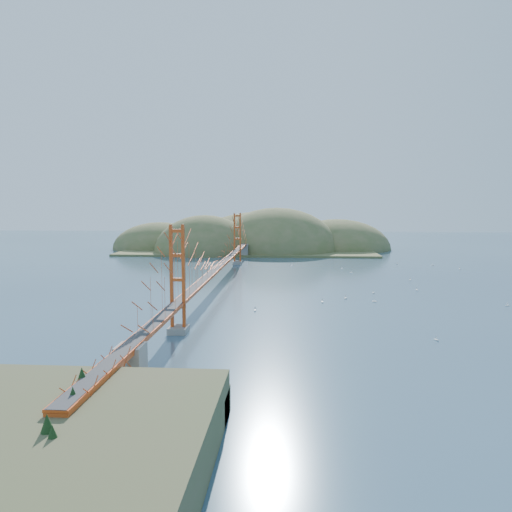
# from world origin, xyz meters

# --- Properties ---
(ground) EXTENTS (320.00, 320.00, 0.00)m
(ground) POSITION_xyz_m (0.00, 0.00, 0.00)
(ground) COLOR #324F65
(ground) RESTS_ON ground
(bridge) EXTENTS (2.20, 94.40, 12.00)m
(bridge) POSITION_xyz_m (0.00, 0.18, 7.01)
(bridge) COLOR gray
(bridge) RESTS_ON ground
(approach_viaduct) EXTENTS (1.40, 12.00, 3.38)m
(approach_viaduct) POSITION_xyz_m (0.00, -51.91, 2.55)
(approach_viaduct) COLOR #C84416
(approach_viaduct) RESTS_ON ground
(promontory) EXTENTS (9.00, 6.00, 0.24)m
(promontory) POSITION_xyz_m (0.00, -48.50, 0.12)
(promontory) COLOR #59544C
(promontory) RESTS_ON ground
(fort) EXTENTS (3.70, 2.30, 1.75)m
(fort) POSITION_xyz_m (0.40, -47.80, 0.67)
(fort) COLOR maroon
(fort) RESTS_ON ground
(far_headlands) EXTENTS (84.00, 58.00, 25.00)m
(far_headlands) POSITION_xyz_m (2.21, 68.52, 0.00)
(far_headlands) COLOR olive
(far_headlands) RESTS_ON ground
(sailboat_2) EXTENTS (0.63, 0.51, 0.74)m
(sailboat_2) POSITION_xyz_m (23.87, -11.49, 0.16)
(sailboat_2) COLOR white
(sailboat_2) RESTS_ON ground
(sailboat_0) EXTENTS (0.50, 0.61, 0.71)m
(sailboat_0) POSITION_xyz_m (16.48, -12.32, 0.15)
(sailboat_0) COLOR white
(sailboat_0) RESTS_ON ground
(sailboat_10) EXTENTS (0.50, 0.60, 0.70)m
(sailboat_10) POSITION_xyz_m (7.46, -18.46, 0.15)
(sailboat_10) COLOR white
(sailboat_10) RESTS_ON ground
(sailboat_5) EXTENTS (0.47, 0.58, 0.68)m
(sailboat_5) POSITION_xyz_m (32.18, -1.56, 0.15)
(sailboat_5) COLOR white
(sailboat_5) RESTS_ON ground
(sailboat_14) EXTENTS (0.66, 0.66, 0.72)m
(sailboat_14) POSITION_xyz_m (20.03, -9.35, 0.16)
(sailboat_14) COLOR white
(sailboat_14) RESTS_ON ground
(sailboat_3) EXTENTS (0.65, 0.65, 0.70)m
(sailboat_3) POSITION_xyz_m (12.31, 28.15, 0.15)
(sailboat_3) COLOR white
(sailboat_3) RESTS_ON ground
(sailboat_15) EXTENTS (0.55, 0.55, 0.59)m
(sailboat_15) POSITION_xyz_m (22.85, 23.44, 0.14)
(sailboat_15) COLOR white
(sailboat_15) RESTS_ON ground
(sailboat_6) EXTENTS (0.53, 0.53, 0.57)m
(sailboat_6) POSITION_xyz_m (26.84, -31.05, 0.14)
(sailboat_6) COLOR white
(sailboat_6) RESTS_ON ground
(sailboat_9) EXTENTS (0.56, 0.62, 0.70)m
(sailboat_9) POSITION_xyz_m (47.60, 24.99, 0.15)
(sailboat_9) COLOR white
(sailboat_9) RESTS_ON ground
(sailboat_8) EXTENTS (0.58, 0.58, 0.66)m
(sailboat_8) POSITION_xyz_m (36.29, 33.03, 0.15)
(sailboat_8) COLOR white
(sailboat_8) RESTS_ON ground
(sailboat_16) EXTENTS (0.69, 0.69, 0.72)m
(sailboat_16) POSITION_xyz_m (24.12, 17.82, 0.16)
(sailboat_16) COLOR white
(sailboat_16) RESTS_ON ground
(sailboat_13) EXTENTS (0.52, 0.49, 0.59)m
(sailboat_13) POSITION_xyz_m (41.38, -13.11, 0.14)
(sailboat_13) COLOR white
(sailboat_13) RESTS_ON ground
(sailboat_17) EXTENTS (0.61, 0.53, 0.70)m
(sailboat_17) POSITION_xyz_m (43.63, 30.80, 0.15)
(sailboat_17) COLOR white
(sailboat_17) RESTS_ON ground
(sailboat_4) EXTENTS (0.60, 0.62, 0.69)m
(sailboat_4) POSITION_xyz_m (33.58, 8.91, 0.15)
(sailboat_4) COLOR white
(sailboat_4) RESTS_ON ground
(sailboat_1) EXTENTS (0.52, 0.55, 0.61)m
(sailboat_1) POSITION_xyz_m (24.81, -4.73, 0.14)
(sailboat_1) COLOR white
(sailboat_1) RESTS_ON ground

